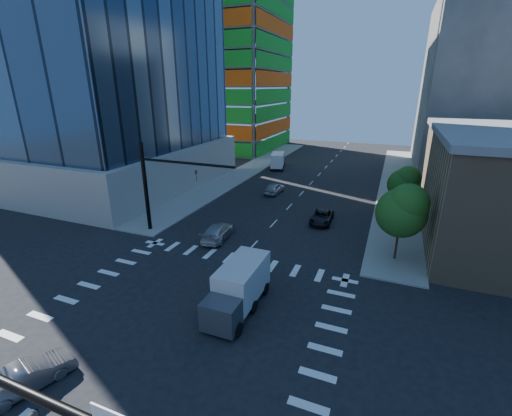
% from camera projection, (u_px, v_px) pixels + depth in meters
% --- Properties ---
extents(ground, '(160.00, 160.00, 0.00)m').
position_uv_depth(ground, '(182.00, 322.00, 21.95)').
color(ground, black).
rests_on(ground, ground).
extents(road_markings, '(20.00, 20.00, 0.01)m').
position_uv_depth(road_markings, '(182.00, 322.00, 21.95)').
color(road_markings, silver).
rests_on(road_markings, ground).
extents(sidewalk_ne, '(5.00, 60.00, 0.15)m').
position_uv_depth(sidewalk_ne, '(397.00, 184.00, 52.51)').
color(sidewalk_ne, gray).
rests_on(sidewalk_ne, ground).
extents(sidewalk_nw, '(5.00, 60.00, 0.15)m').
position_uv_depth(sidewalk_nw, '(248.00, 170.00, 61.27)').
color(sidewalk_nw, gray).
rests_on(sidewalk_nw, ground).
extents(construction_building, '(25.16, 34.50, 70.60)m').
position_uv_depth(construction_building, '(224.00, 38.00, 77.41)').
color(construction_building, slate).
rests_on(construction_building, ground).
extents(bg_building_ne, '(24.00, 30.00, 28.00)m').
position_uv_depth(bg_building_ne, '(505.00, 88.00, 55.85)').
color(bg_building_ne, '#595650').
rests_on(bg_building_ne, ground).
extents(signal_mast_nw, '(10.20, 0.40, 9.00)m').
position_uv_depth(signal_mast_nw, '(157.00, 181.00, 33.66)').
color(signal_mast_nw, black).
rests_on(signal_mast_nw, sidewalk_nw).
extents(tree_south, '(4.16, 4.16, 6.82)m').
position_uv_depth(tree_south, '(403.00, 210.00, 28.10)').
color(tree_south, '#382316').
rests_on(tree_south, sidewalk_ne).
extents(tree_north, '(3.54, 3.52, 5.78)m').
position_uv_depth(tree_north, '(405.00, 182.00, 38.72)').
color(tree_north, '#382316').
rests_on(tree_north, sidewalk_ne).
extents(car_nb_far, '(2.25, 4.70, 1.29)m').
position_uv_depth(car_nb_far, '(322.00, 217.00, 37.75)').
color(car_nb_far, black).
rests_on(car_nb_far, ground).
extents(car_sb_near, '(2.64, 5.33, 1.49)m').
position_uv_depth(car_sb_near, '(218.00, 231.00, 33.77)').
color(car_sb_near, '#BBBBBB').
rests_on(car_sb_near, ground).
extents(car_sb_mid, '(1.99, 4.49, 1.50)m').
position_uv_depth(car_sb_mid, '(274.00, 188.00, 48.09)').
color(car_sb_mid, '#B4B6BD').
rests_on(car_sb_mid, ground).
extents(car_sb_cross, '(2.71, 4.51, 1.40)m').
position_uv_depth(car_sb_cross, '(28.00, 376.00, 16.97)').
color(car_sb_cross, '#57595D').
rests_on(car_sb_cross, ground).
extents(box_truck_near, '(2.52, 5.89, 3.09)m').
position_uv_depth(box_truck_near, '(237.00, 293.00, 22.65)').
color(box_truck_near, black).
rests_on(box_truck_near, ground).
extents(box_truck_far, '(3.61, 5.91, 2.89)m').
position_uv_depth(box_truck_far, '(278.00, 161.00, 62.69)').
color(box_truck_far, black).
rests_on(box_truck_far, ground).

